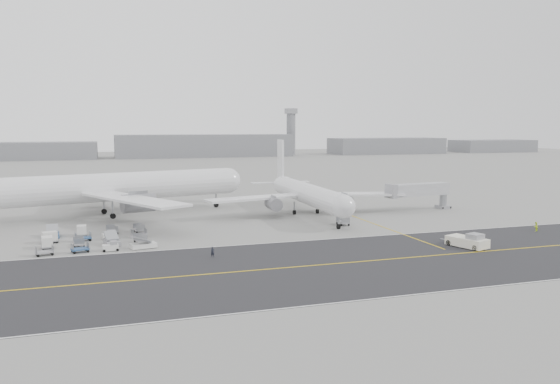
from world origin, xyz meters
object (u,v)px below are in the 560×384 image
object	(u,v)px
ground_crew_b	(536,227)
airliner_b	(306,193)
control_tower	(291,131)
airliner_a	(109,187)
ground_crew_a	(213,252)
pushback_tug	(468,241)
jet_bridge	(419,191)

from	to	relation	value
ground_crew_b	airliner_b	bearing A→B (deg)	-63.43
control_tower	airliner_a	size ratio (longest dim) A/B	0.51
control_tower	airliner_b	world-z (taller)	control_tower
ground_crew_a	airliner_b	bearing A→B (deg)	42.59
pushback_tug	ground_crew_a	xyz separation A→B (m)	(-39.92, 5.79, -0.20)
airliner_b	jet_bridge	bearing A→B (deg)	-4.53
airliner_b	jet_bridge	world-z (taller)	airliner_b
airliner_a	ground_crew_b	xyz separation A→B (m)	(74.19, -41.53, -5.34)
pushback_tug	jet_bridge	bearing A→B (deg)	51.65
pushback_tug	ground_crew_a	bearing A→B (deg)	153.92
control_tower	airliner_a	world-z (taller)	control_tower
ground_crew_b	airliner_a	bearing A→B (deg)	-49.20
ground_crew_a	ground_crew_b	distance (m)	60.21
jet_bridge	airliner_a	bearing A→B (deg)	162.83
jet_bridge	ground_crew_a	size ratio (longest dim) A/B	10.83
control_tower	ground_crew_a	world-z (taller)	control_tower
control_tower	airliner_a	distance (m)	260.00
jet_bridge	ground_crew_b	bearing A→B (deg)	-83.48
control_tower	ground_crew_b	distance (m)	276.37
airliner_a	pushback_tug	xyz separation A→B (m)	(53.92, -49.10, -5.23)
jet_bridge	control_tower	bearing A→B (deg)	71.44
control_tower	airliner_b	bearing A→B (deg)	-108.07
airliner_b	ground_crew_b	world-z (taller)	airliner_b
airliner_b	ground_crew_b	distance (m)	45.84
airliner_a	ground_crew_a	bearing A→B (deg)	-175.88
airliner_a	pushback_tug	bearing A→B (deg)	-146.11
control_tower	airliner_b	xyz separation A→B (m)	(-78.54, -240.75, -11.68)
jet_bridge	ground_crew_a	bearing A→B (deg)	-156.75
airliner_a	ground_crew_b	size ratio (longest dim) A/B	35.22
control_tower	ground_crew_a	distance (m)	294.02
airliner_b	pushback_tug	distance (m)	41.24
jet_bridge	ground_crew_a	xyz separation A→B (m)	(-53.53, -30.58, -3.64)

